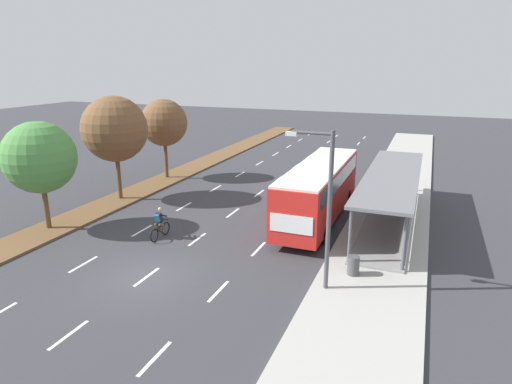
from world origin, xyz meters
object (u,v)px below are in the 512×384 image
at_px(median_tree_second, 115,129).
at_px(trash_bin, 353,265).
at_px(bus_shelter, 396,194).
at_px(median_tree_nearest, 39,158).
at_px(bus, 319,186).
at_px(cyclist, 160,224).
at_px(median_tree_third, 164,123).
at_px(streetlight, 325,201).

height_order(median_tree_second, trash_bin, median_tree_second).
bearing_deg(bus_shelter, median_tree_nearest, -156.42).
xyz_separation_m(bus_shelter, median_tree_second, (-17.85, -1.72, 2.98)).
bearing_deg(trash_bin, bus, 115.29).
relative_size(bus_shelter, bus, 1.22).
bearing_deg(median_tree_nearest, median_tree_second, 88.44).
relative_size(cyclist, median_tree_nearest, 0.30).
height_order(median_tree_third, streetlight, streetlight).
bearing_deg(bus_shelter, median_tree_third, 166.24).
distance_m(bus, median_tree_second, 13.88).
height_order(bus_shelter, median_tree_third, median_tree_third).
distance_m(median_tree_third, trash_bin, 21.08).
bearing_deg(bus, streetlight, -75.50).
relative_size(median_tree_nearest, median_tree_second, 0.87).
xyz_separation_m(median_tree_second, streetlight, (15.73, -7.38, -0.96)).
distance_m(bus_shelter, median_tree_nearest, 19.79).
xyz_separation_m(streetlight, trash_bin, (1.03, 1.61, -3.31)).
distance_m(bus_shelter, trash_bin, 7.68).
xyz_separation_m(cyclist, median_tree_nearest, (-6.57, -1.17, 3.35)).
xyz_separation_m(bus_shelter, bus, (-4.28, -0.72, 0.20)).
distance_m(bus_shelter, streetlight, 9.57).
relative_size(bus_shelter, trash_bin, 16.20).
distance_m(median_tree_second, median_tree_third, 6.15).
distance_m(bus_shelter, cyclist, 13.30).
bearing_deg(median_tree_second, trash_bin, -19.00).
bearing_deg(streetlight, median_tree_third, 139.63).
bearing_deg(median_tree_third, bus, -20.50).
relative_size(bus_shelter, cyclist, 7.57).
relative_size(bus, median_tree_nearest, 1.89).
bearing_deg(median_tree_nearest, streetlight, -4.48).
bearing_deg(bus, median_tree_third, 159.50).
height_order(bus, median_tree_third, median_tree_third).
height_order(cyclist, trash_bin, cyclist).
distance_m(streetlight, trash_bin, 3.83).
bearing_deg(median_tree_third, trash_bin, -35.11).
xyz_separation_m(cyclist, median_tree_second, (-6.40, 4.97, 4.06)).
bearing_deg(median_tree_nearest, trash_bin, 1.24).
xyz_separation_m(bus, median_tree_third, (-13.74, 5.14, 2.43)).
relative_size(cyclist, median_tree_second, 0.26).
bearing_deg(median_tree_third, streetlight, -40.37).
height_order(median_tree_nearest, streetlight, streetlight).
xyz_separation_m(bus_shelter, streetlight, (-2.11, -9.11, 2.02)).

